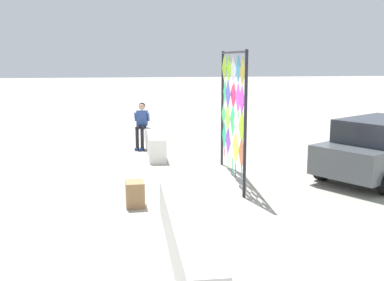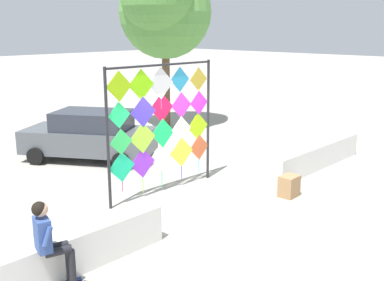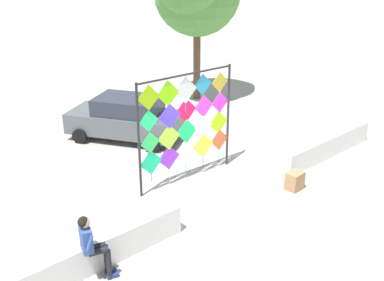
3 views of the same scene
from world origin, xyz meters
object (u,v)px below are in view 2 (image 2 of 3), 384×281
at_px(tree_far_right, 165,7).
at_px(kite_display_rack, 162,119).
at_px(parked_car, 90,135).
at_px(seated_vendor, 51,239).
at_px(cardboard_box_large, 289,186).

bearing_deg(tree_far_right, kite_display_rack, -134.17).
xyz_separation_m(kite_display_rack, parked_car, (0.46, 3.83, -1.09)).
bearing_deg(tree_far_right, parked_car, -160.48).
distance_m(seated_vendor, parked_car, 7.66).
bearing_deg(seated_vendor, kite_display_rack, 26.40).
xyz_separation_m(seated_vendor, tree_far_right, (9.76, 7.74, 3.93)).
bearing_deg(cardboard_box_large, parked_car, 102.93).
bearing_deg(seated_vendor, cardboard_box_large, -3.08).
xyz_separation_m(kite_display_rack, seated_vendor, (-4.33, -2.15, -0.95)).
relative_size(parked_car, cardboard_box_large, 8.16).
bearing_deg(kite_display_rack, cardboard_box_large, -52.45).
height_order(cardboard_box_large, tree_far_right, tree_far_right).
bearing_deg(parked_car, tree_far_right, 19.52).
relative_size(kite_display_rack, parked_car, 0.76).
bearing_deg(parked_car, kite_display_rack, -96.86).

